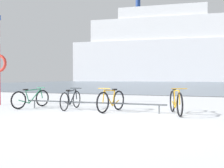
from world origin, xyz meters
TOP-DOWN VIEW (x-y plane):
  - ground at (0.00, 53.90)m, footprint 80.00×132.00m
  - bike_rack at (-1.10, 1.80)m, footprint 5.13×0.12m
  - bicycle_0 at (-3.62, 1.85)m, footprint 0.59×1.70m
  - bicycle_1 at (-1.96, 1.92)m, footprint 0.46×1.63m
  - bicycle_2 at (-0.38, 1.80)m, footprint 0.56×1.61m
  - bicycle_3 at (1.72, 1.87)m, footprint 0.64×1.72m
  - ferry_ship at (-7.87, 74.27)m, footprint 59.73×13.68m

SIDE VIEW (x-z plane):
  - ground at x=0.00m, z-range -0.08..0.00m
  - bike_rack at x=-1.10m, z-range 0.12..0.42m
  - bicycle_1 at x=-1.96m, z-range -0.03..0.72m
  - bicycle_0 at x=-3.62m, z-range -0.04..0.73m
  - bicycle_2 at x=-0.38m, z-range -0.04..0.76m
  - bicycle_3 at x=1.72m, z-range -0.04..0.79m
  - ferry_ship at x=-7.87m, z-range -4.78..24.17m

